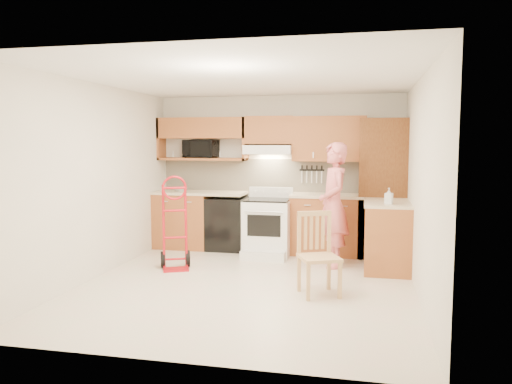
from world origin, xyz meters
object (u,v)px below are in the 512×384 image
(hand_truck, at_px, (175,227))
(dining_chair, at_px, (319,254))
(microwave, at_px, (201,149))
(range, at_px, (267,223))
(person, at_px, (334,205))

(hand_truck, bearing_deg, dining_chair, -44.60)
(microwave, xyz_separation_m, range, (1.21, -0.48, -1.12))
(person, distance_m, hand_truck, 2.22)
(microwave, xyz_separation_m, dining_chair, (2.18, -2.31, -1.16))
(microwave, bearing_deg, hand_truck, -80.59)
(microwave, relative_size, range, 0.51)
(range, distance_m, hand_truck, 1.51)
(person, bearing_deg, dining_chair, -21.25)
(person, relative_size, hand_truck, 1.50)
(range, height_order, hand_truck, hand_truck)
(range, bearing_deg, hand_truck, -135.87)
(microwave, relative_size, hand_truck, 0.46)
(microwave, xyz_separation_m, person, (2.25, -0.93, -0.76))
(microwave, distance_m, hand_truck, 1.87)
(person, height_order, dining_chair, person)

